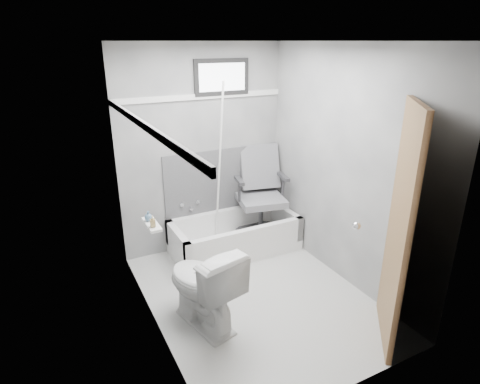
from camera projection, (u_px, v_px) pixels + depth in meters
floor at (256, 296)px, 4.02m from camera, size 2.60×2.60×0.00m
ceiling at (260, 41)px, 3.17m from camera, size 2.60×2.60×0.00m
wall_back at (203, 150)px, 4.68m from camera, size 2.00×0.02×2.40m
wall_front at (360, 245)px, 2.52m from camera, size 2.00×0.02×2.40m
wall_left at (148, 203)px, 3.17m from camera, size 0.02×2.60×2.40m
wall_right at (344, 168)px, 4.03m from camera, size 0.02×2.60×2.40m
bathtub at (235, 235)px, 4.82m from camera, size 1.50×0.70×0.42m
office_chair at (261, 194)px, 4.85m from camera, size 0.75×0.75×1.09m
toilet at (202, 286)px, 3.51m from camera, size 0.61×0.88×0.79m
door at (454, 239)px, 3.02m from camera, size 0.78×0.78×2.00m
window at (222, 77)px, 4.48m from camera, size 0.66×0.04×0.40m
backerboard at (223, 180)px, 4.92m from camera, size 1.50×0.02×0.78m
trim_back at (201, 97)px, 4.45m from camera, size 2.00×0.02×0.06m
trim_left at (143, 125)px, 2.96m from camera, size 0.02×2.60×0.06m
pole at (219, 167)px, 4.58m from camera, size 0.02×0.31×1.93m
shelf at (152, 224)px, 3.50m from camera, size 0.10×0.32×0.02m
soap_bottle_a at (153, 221)px, 3.40m from camera, size 0.05×0.05×0.10m
soap_bottle_b at (148, 216)px, 3.52m from camera, size 0.10×0.10×0.09m
faucet at (190, 206)px, 4.80m from camera, size 0.26×0.10×0.16m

